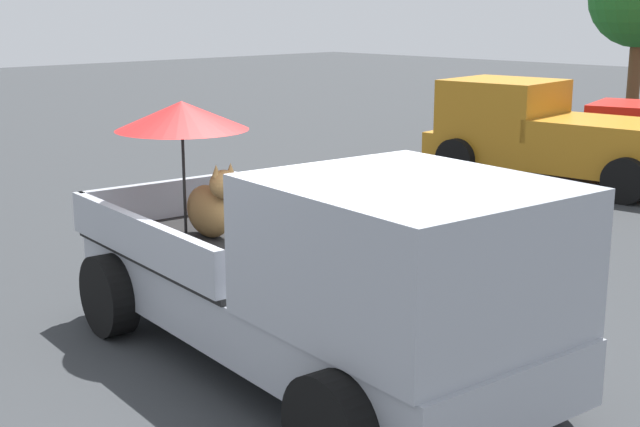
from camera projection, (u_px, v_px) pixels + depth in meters
ground_plane at (298, 366)px, 7.76m from camera, size 80.00×80.00×0.00m
pickup_truck_main at (324, 272)px, 7.23m from camera, size 5.23×2.70×2.23m
pickup_truck_far at (551, 134)px, 15.84m from camera, size 4.95×2.53×1.80m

